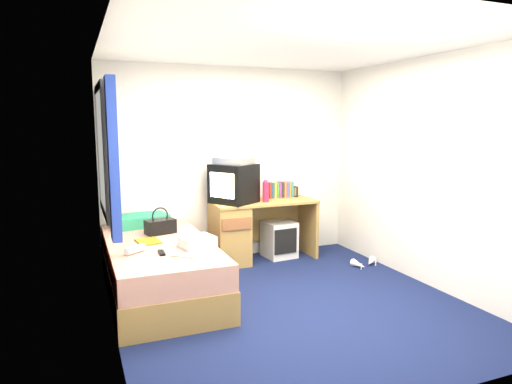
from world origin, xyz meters
name	(u,v)px	position (x,y,z in m)	size (l,w,h in m)	color
ground	(289,303)	(0.00, 0.00, 0.00)	(3.40, 3.40, 0.00)	#0C1438
room_shell	(290,152)	(0.00, 0.00, 1.45)	(3.40, 3.40, 3.40)	white
bed	(160,268)	(-1.10, 0.70, 0.27)	(1.01, 2.00, 0.54)	#A78345
pillow	(141,220)	(-1.17, 1.51, 0.60)	(0.59, 0.37, 0.13)	teal
desk	(243,229)	(0.06, 1.44, 0.41)	(1.30, 0.55, 0.75)	#A78345
storage_cube	(279,239)	(0.56, 1.44, 0.23)	(0.37, 0.37, 0.46)	silver
crt_tv	(234,183)	(-0.06, 1.44, 0.99)	(0.62, 0.63, 0.47)	black
vcr	(234,161)	(-0.05, 1.44, 1.26)	(0.42, 0.30, 0.08)	#ACACAE
book_row	(280,190)	(0.64, 1.60, 0.85)	(0.34, 0.13, 0.20)	maroon
picture_frame	(295,191)	(0.84, 1.56, 0.82)	(0.02, 0.12, 0.14)	black
pink_water_bottle	(266,192)	(0.33, 1.34, 0.87)	(0.08, 0.08, 0.24)	#DA1E45
aerosol_can	(254,194)	(0.21, 1.44, 0.84)	(0.05, 0.05, 0.19)	silver
handbag	(160,226)	(-1.02, 1.05, 0.62)	(0.34, 0.25, 0.29)	black
towel	(197,242)	(-0.79, 0.39, 0.59)	(0.30, 0.25, 0.10)	silver
magazine	(148,241)	(-1.20, 0.74, 0.55)	(0.21, 0.28, 0.01)	yellow
water_bottle	(135,249)	(-1.37, 0.39, 0.58)	(0.07, 0.07, 0.20)	silver
colour_swatch_fan	(183,256)	(-0.99, 0.11, 0.55)	(0.22, 0.06, 0.01)	gold
remote_control	(162,253)	(-1.15, 0.28, 0.55)	(0.05, 0.16, 0.02)	black
window_assembly	(106,154)	(-1.55, 0.90, 1.42)	(0.11, 1.42, 1.40)	silver
white_heels	(365,263)	(1.35, 0.68, 0.04)	(0.36, 0.26, 0.09)	white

